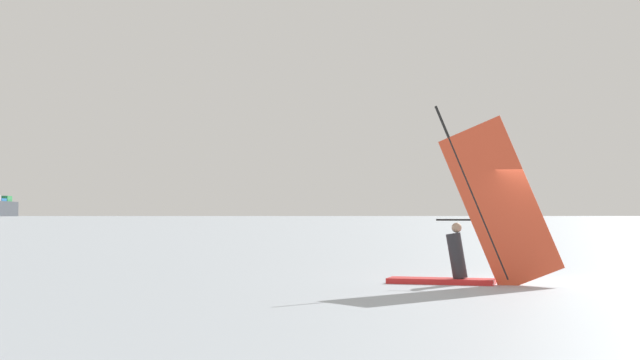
% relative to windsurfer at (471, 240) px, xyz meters
% --- Properties ---
extents(ground_plane, '(4000.00, 4000.00, 0.00)m').
position_rel_windsurfer_xyz_m(ground_plane, '(1.66, -0.19, -0.98)').
color(ground_plane, '#9EA8B2').
extents(windsurfer, '(3.23, 2.67, 4.09)m').
position_rel_windsurfer_xyz_m(windsurfer, '(0.00, 0.00, 0.00)').
color(windsurfer, red).
rests_on(windsurfer, ground_plane).
extents(distant_headland, '(937.66, 359.71, 22.15)m').
position_rel_windsurfer_xyz_m(distant_headland, '(341.83, 1374.41, 10.10)').
color(distant_headland, '#4C564C').
rests_on(distant_headland, ground_plane).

